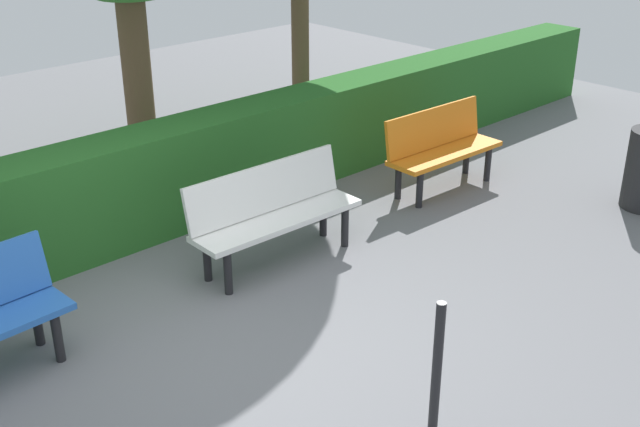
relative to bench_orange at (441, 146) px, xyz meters
The scene contains 5 objects.
ground_plane 3.78m from the bench_orange, 14.37° to the left, with size 17.48×17.48×0.00m, color slate.
bench_orange is the anchor object (origin of this frame).
bench_white 2.38m from the bench_orange, ahead, with size 1.62×0.51×0.86m.
hedge_row 2.75m from the bench_orange, 25.38° to the right, with size 13.48×0.56×1.00m, color #266023.
railing_post_mid 4.13m from the bench_orange, 38.54° to the left, with size 0.06×0.06×1.00m, color black.
Camera 1 is at (2.74, 3.98, 3.33)m, focal length 44.42 mm.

